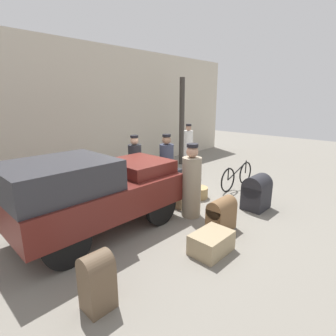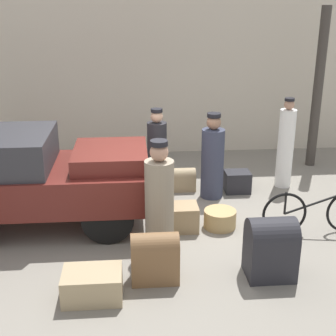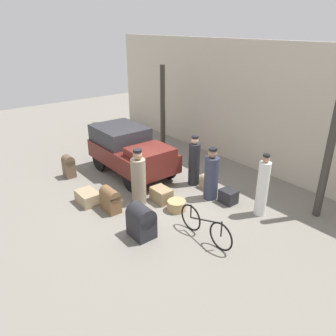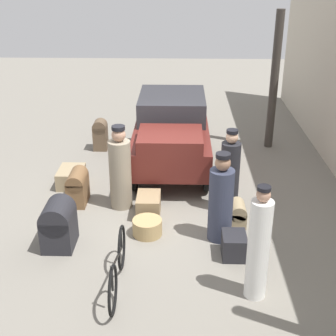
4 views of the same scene
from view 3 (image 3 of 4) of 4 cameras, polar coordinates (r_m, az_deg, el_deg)
The scene contains 18 objects.
ground_plane at distance 10.38m, azimuth -1.56°, elevation -4.73°, with size 30.00×30.00×0.00m, color gray.
station_building_facade at distance 12.32m, azimuth 13.87°, elevation 10.42°, with size 16.00×0.15×4.50m.
canopy_pillar_left at distance 13.87m, azimuth -0.92°, elevation 10.40°, with size 0.21×0.21×3.49m.
canopy_pillar_right at distance 9.55m, azimuth 26.11°, elevation 1.63°, with size 0.21×0.21×3.49m.
truck at distance 11.62m, azimuth -6.67°, elevation 3.25°, with size 3.41×1.71×1.60m.
bicycle at distance 8.27m, azimuth 6.48°, elevation -10.04°, with size 1.78×0.04×0.77m.
wicker_basket at distance 9.51m, azimuth 1.51°, elevation -6.55°, with size 0.54×0.54×0.30m.
porter_lifting_near_truck at distance 9.37m, azimuth 16.14°, elevation -3.24°, with size 0.32×0.32×1.82m.
porter_carrying_trunk at distance 10.80m, azimuth 4.58°, elevation 0.93°, with size 0.37×0.37×1.69m.
conductor_in_dark_uniform at distance 9.98m, azimuth 7.56°, elevation -1.40°, with size 0.43×0.43×1.65m.
porter_standing_middle at distance 9.65m, azimuth -5.16°, elevation -1.98°, with size 0.44×0.44×1.71m.
suitcase_tan_flat at distance 10.04m, azimuth 10.45°, elevation -4.89°, with size 0.49×0.40×0.41m.
trunk_umber_medium at distance 10.15m, azimuth -13.78°, elevation -4.99°, with size 0.75×0.53×0.37m.
trunk_large_brown at distance 10.76m, azimuth 6.89°, elevation -2.47°, with size 0.47×0.31×0.46m.
suitcase_small_leather at distance 9.53m, azimuth -10.00°, elevation -5.37°, with size 0.64×0.36×0.71m.
trunk_barrel_dark at distance 11.93m, azimuth -16.91°, elevation 0.38°, with size 0.38×0.35×0.80m.
trunk_wicker_pale at distance 8.32m, azimuth -4.67°, elevation -9.15°, with size 0.65×0.52×0.86m.
suitcase_black_upright at distance 9.95m, azimuth -1.17°, elevation -4.70°, with size 0.63×0.45×0.43m.
Camera 3 is at (7.30, -5.47, 4.95)m, focal length 35.00 mm.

